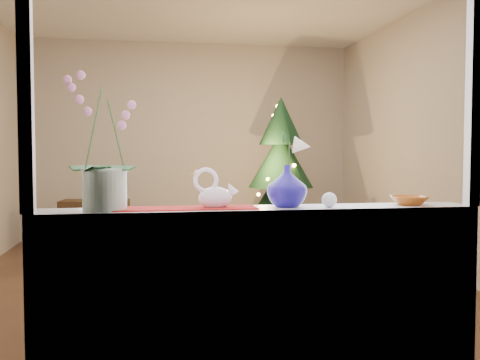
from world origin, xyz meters
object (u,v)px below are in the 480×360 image
object	(u,v)px
blue_vase	(287,183)
paperweight	(329,200)
xmas_tree	(281,175)
side_table	(95,224)
orchid_pot	(104,141)
swan	(215,189)
amber_dish	(409,201)

from	to	relation	value
blue_vase	paperweight	distance (m)	0.23
xmas_tree	side_table	size ratio (longest dim) A/B	2.29
orchid_pot	paperweight	xyz separation A→B (m)	(1.09, -0.04, -0.29)
orchid_pot	side_table	world-z (taller)	orchid_pot
swan	xmas_tree	size ratio (longest dim) A/B	0.12
blue_vase	swan	bearing A→B (deg)	-179.09
orchid_pot	xmas_tree	xyz separation A→B (m)	(1.75, 3.58, -0.32)
xmas_tree	orchid_pot	bearing A→B (deg)	-116.00
paperweight	xmas_tree	world-z (taller)	xmas_tree
swan	paperweight	size ratio (longest dim) A/B	2.97
swan	orchid_pot	bearing A→B (deg)	-168.66
xmas_tree	swan	bearing A→B (deg)	-108.86
paperweight	xmas_tree	distance (m)	3.68
blue_vase	xmas_tree	world-z (taller)	xmas_tree
amber_dish	side_table	size ratio (longest dim) A/B	0.20
blue_vase	xmas_tree	distance (m)	3.67
amber_dish	xmas_tree	world-z (taller)	xmas_tree
paperweight	side_table	distance (m)	4.55
orchid_pot	side_table	bearing A→B (deg)	96.31
blue_vase	paperweight	size ratio (longest dim) A/B	3.25
paperweight	blue_vase	bearing A→B (deg)	164.29
swan	side_table	world-z (taller)	swan
amber_dish	orchid_pot	bearing A→B (deg)	-179.87
paperweight	xmas_tree	xyz separation A→B (m)	(0.65, 3.62, -0.03)
amber_dish	blue_vase	bearing A→B (deg)	179.16
blue_vase	xmas_tree	size ratio (longest dim) A/B	0.13
blue_vase	side_table	xyz separation A→B (m)	(-1.35, 4.17, -0.74)
swan	blue_vase	distance (m)	0.36
amber_dish	swan	bearing A→B (deg)	179.78
blue_vase	paperweight	bearing A→B (deg)	-15.71
paperweight	side_table	world-z (taller)	paperweight
blue_vase	amber_dish	bearing A→B (deg)	-0.84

